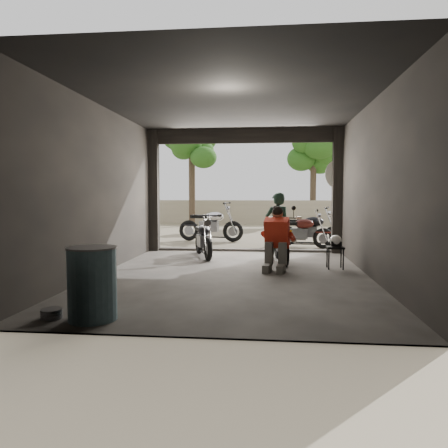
% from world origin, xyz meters
% --- Properties ---
extents(ground, '(80.00, 80.00, 0.00)m').
position_xyz_m(ground, '(0.00, 0.00, 0.00)').
color(ground, '#7A6D56').
rests_on(ground, ground).
extents(garage, '(7.00, 7.13, 3.20)m').
position_xyz_m(garage, '(0.00, 0.55, 1.28)').
color(garage, '#2D2B28').
rests_on(garage, ground).
extents(boundary_wall, '(18.00, 0.30, 1.20)m').
position_xyz_m(boundary_wall, '(0.00, 14.00, 0.60)').
color(boundary_wall, gray).
rests_on(boundary_wall, ground).
extents(tree_left, '(2.20, 2.20, 5.60)m').
position_xyz_m(tree_left, '(-3.00, 12.50, 3.99)').
color(tree_left, '#382B1E').
rests_on(tree_left, ground).
extents(tree_right, '(2.20, 2.20, 5.00)m').
position_xyz_m(tree_right, '(2.80, 14.00, 3.56)').
color(tree_right, '#382B1E').
rests_on(tree_right, ground).
extents(main_bike, '(0.82, 1.65, 1.06)m').
position_xyz_m(main_bike, '(0.94, 1.71, 0.53)').
color(main_bike, beige).
rests_on(main_bike, ground).
extents(left_bike, '(1.12, 1.69, 1.06)m').
position_xyz_m(left_bike, '(-0.90, 2.34, 0.53)').
color(left_bike, black).
rests_on(left_bike, ground).
extents(outside_bike_a, '(1.96, 1.04, 1.26)m').
position_xyz_m(outside_bike_a, '(-1.21, 5.90, 0.63)').
color(outside_bike_a, black).
rests_on(outside_bike_a, ground).
extents(outside_bike_b, '(1.68, 0.82, 1.09)m').
position_xyz_m(outside_bike_b, '(1.53, 4.41, 0.55)').
color(outside_bike_b, '#461511').
rests_on(outside_bike_b, ground).
extents(outside_bike_c, '(1.81, 1.00, 1.16)m').
position_xyz_m(outside_bike_c, '(1.81, 4.70, 0.58)').
color(outside_bike_c, black).
rests_on(outside_bike_c, ground).
extents(rider, '(0.67, 0.55, 1.56)m').
position_xyz_m(rider, '(0.85, 1.97, 0.78)').
color(rider, black).
rests_on(rider, ground).
extents(mechanic, '(0.76, 0.95, 1.24)m').
position_xyz_m(mechanic, '(0.81, 0.61, 0.62)').
color(mechanic, red).
rests_on(mechanic, ground).
extents(stool, '(0.34, 0.34, 0.47)m').
position_xyz_m(stool, '(2.00, 0.96, 0.40)').
color(stool, black).
rests_on(stool, ground).
extents(helmet, '(0.32, 0.33, 0.23)m').
position_xyz_m(helmet, '(2.01, 0.96, 0.59)').
color(helmet, white).
rests_on(helmet, stool).
extents(oil_drum, '(0.69, 0.69, 0.89)m').
position_xyz_m(oil_drum, '(-1.43, -3.00, 0.45)').
color(oil_drum, '#436671').
rests_on(oil_drum, ground).
extents(sign_post, '(0.81, 0.08, 2.44)m').
position_xyz_m(sign_post, '(2.48, 3.44, 1.65)').
color(sign_post, black).
rests_on(sign_post, ground).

